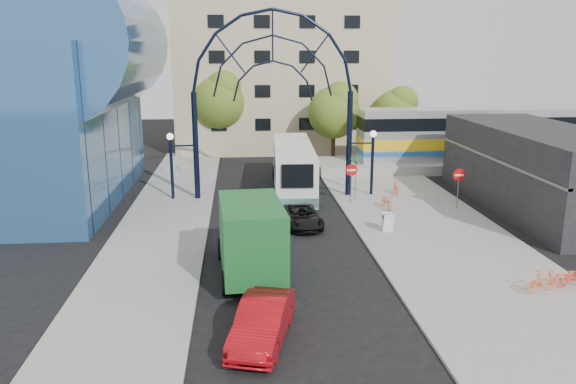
{
  "coord_description": "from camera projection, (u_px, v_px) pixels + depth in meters",
  "views": [
    {
      "loc": [
        -2.22,
        -22.06,
        9.48
      ],
      "look_at": [
        0.26,
        6.0,
        2.4
      ],
      "focal_mm": 35.0,
      "sensor_mm": 36.0,
      "label": 1
    }
  ],
  "objects": [
    {
      "name": "do_not_enter_sign",
      "position": [
        459.0,
        179.0,
        33.93
      ],
      "size": [
        0.76,
        0.07,
        2.48
      ],
      "color": "slate",
      "rests_on": "sidewalk_east"
    },
    {
      "name": "train_car",
      "position": [
        510.0,
        134.0,
        46.06
      ],
      "size": [
        25.1,
        3.05,
        4.2
      ],
      "color": "#B7B7BC",
      "rests_on": "train_platform"
    },
    {
      "name": "tree_north_a",
      "position": [
        335.0,
        110.0,
        48.26
      ],
      "size": [
        4.48,
        4.48,
        7.0
      ],
      "color": "#382314",
      "rests_on": "ground"
    },
    {
      "name": "sidewalk_east",
      "position": [
        444.0,
        243.0,
        28.34
      ],
      "size": [
        8.0,
        56.0,
        0.12
      ],
      "primitive_type": "cube",
      "color": "gray",
      "rests_on": "ground"
    },
    {
      "name": "transit_hall",
      "position": [
        30.0,
        97.0,
        35.37
      ],
      "size": [
        16.5,
        18.0,
        14.5
      ],
      "color": "#2E5A8E",
      "rests_on": "ground"
    },
    {
      "name": "tree_north_c",
      "position": [
        397.0,
        110.0,
        50.78
      ],
      "size": [
        4.16,
        4.16,
        6.5
      ],
      "color": "#382314",
      "rests_on": "ground"
    },
    {
      "name": "city_bus",
      "position": [
        293.0,
        167.0,
        39.02
      ],
      "size": [
        3.25,
        11.88,
        3.23
      ],
      "rotation": [
        0.0,
        0.0,
        -0.05
      ],
      "color": "silver",
      "rests_on": "ground"
    },
    {
      "name": "apartment_block",
      "position": [
        280.0,
        77.0,
        56.06
      ],
      "size": [
        20.0,
        12.1,
        14.0
      ],
      "color": "tan",
      "rests_on": "ground"
    },
    {
      "name": "bike_near_a",
      "position": [
        387.0,
        201.0,
        34.34
      ],
      "size": [
        0.73,
        1.79,
        0.92
      ],
      "primitive_type": "imported",
      "rotation": [
        0.0,
        0.0,
        0.07
      ],
      "color": "orange",
      "rests_on": "sidewalk_east"
    },
    {
      "name": "sandwich_board",
      "position": [
        388.0,
        220.0,
        29.88
      ],
      "size": [
        0.55,
        0.61,
        0.99
      ],
      "color": "white",
      "rests_on": "sidewalk_east"
    },
    {
      "name": "commercial_block_east",
      "position": [
        539.0,
        169.0,
        34.23
      ],
      "size": [
        6.0,
        16.0,
        5.0
      ],
      "primitive_type": "cube",
      "color": "black",
      "rests_on": "ground"
    },
    {
      "name": "plaza_west",
      "position": [
        158.0,
        239.0,
        29.04
      ],
      "size": [
        5.0,
        50.0,
        0.12
      ],
      "primitive_type": "cube",
      "color": "gray",
      "rests_on": "ground"
    },
    {
      "name": "bike_far_b",
      "position": [
        543.0,
        281.0,
        22.37
      ],
      "size": [
        1.65,
        0.88,
        0.96
      ],
      "primitive_type": "imported",
      "rotation": [
        0.0,
        0.0,
        1.86
      ],
      "color": "orange",
      "rests_on": "sidewalk_east"
    },
    {
      "name": "train_platform",
      "position": [
        507.0,
        164.0,
        46.67
      ],
      "size": [
        32.0,
        5.0,
        0.8
      ],
      "primitive_type": "cube",
      "color": "gray",
      "rests_on": "ground"
    },
    {
      "name": "green_truck",
      "position": [
        250.0,
        236.0,
        24.31
      ],
      "size": [
        3.0,
        6.94,
        3.43
      ],
      "rotation": [
        0.0,
        0.0,
        0.07
      ],
      "color": "black",
      "rests_on": "ground"
    },
    {
      "name": "street_name_sign",
      "position": [
        356.0,
        169.0,
        35.91
      ],
      "size": [
        0.7,
        0.7,
        2.8
      ],
      "color": "slate",
      "rests_on": "sidewalk_east"
    },
    {
      "name": "gateway_arch",
      "position": [
        273.0,
        66.0,
        35.25
      ],
      "size": [
        13.64,
        0.44,
        12.1
      ],
      "color": "black",
      "rests_on": "ground"
    },
    {
      "name": "red_sedan",
      "position": [
        262.0,
        322.0,
        18.71
      ],
      "size": [
        2.6,
        4.63,
        1.44
      ],
      "primitive_type": "imported",
      "rotation": [
        0.0,
        0.0,
        -0.26
      ],
      "color": "#97090F",
      "rests_on": "ground"
    },
    {
      "name": "ground",
      "position": [
        294.0,
        281.0,
        23.81
      ],
      "size": [
        120.0,
        120.0,
        0.0
      ],
      "primitive_type": "plane",
      "color": "black",
      "rests_on": "ground"
    },
    {
      "name": "black_suv",
      "position": [
        303.0,
        216.0,
        31.19
      ],
      "size": [
        2.12,
        4.18,
        1.13
      ],
      "primitive_type": "imported",
      "rotation": [
        0.0,
        0.0,
        0.06
      ],
      "color": "black",
      "rests_on": "ground"
    },
    {
      "name": "tree_north_b",
      "position": [
        220.0,
        99.0,
        51.11
      ],
      "size": [
        5.12,
        5.12,
        8.0
      ],
      "color": "#382314",
      "rests_on": "ground"
    },
    {
      "name": "stop_sign",
      "position": [
        351.0,
        174.0,
        35.33
      ],
      "size": [
        0.8,
        0.07,
        2.5
      ],
      "color": "slate",
      "rests_on": "sidewalk_east"
    },
    {
      "name": "bike_far_c",
      "position": [
        576.0,
        278.0,
        22.69
      ],
      "size": [
        1.81,
        1.02,
        0.9
      ],
      "primitive_type": "imported",
      "rotation": [
        0.0,
        0.0,
        1.31
      ],
      "color": "#FD3532",
      "rests_on": "sidewalk_east"
    },
    {
      "name": "bike_near_b",
      "position": [
        396.0,
        187.0,
        37.9
      ],
      "size": [
        0.57,
        1.56,
        0.92
      ],
      "primitive_type": "imported",
      "rotation": [
        0.0,
        0.0,
        -0.09
      ],
      "color": "#FC6432",
      "rests_on": "sidewalk_east"
    }
  ]
}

